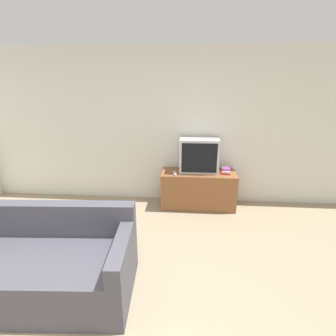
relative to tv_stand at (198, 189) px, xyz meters
name	(u,v)px	position (x,y,z in m)	size (l,w,h in m)	color
wall_back	(157,127)	(-0.72, 0.29, 0.99)	(9.00, 0.06, 2.60)	silver
tv_stand	(198,189)	(0.00, 0.00, 0.00)	(1.23, 0.49, 0.61)	brown
television	(199,155)	(-0.01, 0.07, 0.58)	(0.64, 0.36, 0.56)	silver
couch	(24,266)	(-1.80, -2.06, -0.02)	(2.23, 1.05, 0.82)	#474751
book_stack	(226,171)	(0.44, 0.01, 0.34)	(0.17, 0.22, 0.08)	#B72D28
remote_on_stand	(175,173)	(-0.39, -0.12, 0.32)	(0.07, 0.19, 0.02)	#B7B7B7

